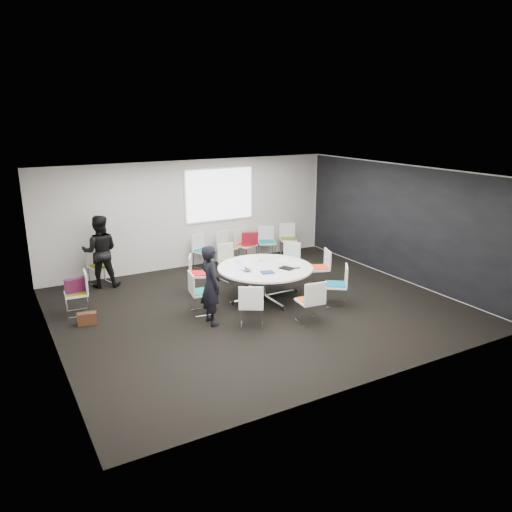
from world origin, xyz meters
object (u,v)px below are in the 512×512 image
chair_ring_a (319,275)px  chair_back_e (288,245)px  person_main (211,285)px  chair_ring_b (288,267)px  person_back (100,251)px  cup (261,260)px  chair_ring_e (201,300)px  chair_spare_left (78,301)px  chair_ring_d (200,281)px  chair_back_c (246,251)px  chair_ring_g (310,309)px  chair_back_d (267,248)px  conference_table (265,276)px  chair_person_back (100,273)px  chair_ring_f (251,313)px  maroon_bag (75,285)px  chair_ring_h (336,293)px  chair_back_a (204,257)px  chair_ring_c (230,269)px  laptop (248,269)px  chair_back_b (228,254)px  brown_bag (87,319)px

chair_ring_a → chair_back_e: size_ratio=1.00×
chair_ring_a → person_main: (-3.11, -0.74, 0.51)m
chair_ring_b → person_back: 4.52m
chair_ring_a → cup: chair_ring_a is taller
chair_ring_e → chair_spare_left: bearing=-109.4°
chair_ring_b → chair_ring_d: (-2.35, 0.07, 0.00)m
chair_ring_a → chair_back_c: bearing=30.4°
chair_ring_e → chair_ring_g: same height
chair_ring_e → chair_back_d: size_ratio=1.00×
chair_spare_left → chair_ring_g: bearing=-119.5°
conference_table → chair_person_back: 4.04m
chair_ring_b → chair_back_e: (1.16, 1.81, 0.00)m
chair_spare_left → chair_ring_d: bearing=-86.3°
conference_table → cup: (0.11, 0.38, 0.25)m
chair_ring_d → chair_ring_f: size_ratio=1.00×
chair_ring_b → person_back: (-4.17, 1.62, 0.58)m
chair_back_e → conference_table: bearing=73.3°
chair_spare_left → chair_back_e: bearing=-69.7°
chair_ring_e → chair_spare_left: same height
chair_ring_b → chair_back_c: same height
chair_back_e → maroon_bag: (-6.17, -1.68, 0.34)m
chair_ring_d → chair_person_back: (-1.83, 1.71, 0.00)m
chair_back_c → person_main: person_main is taller
chair_ring_d → chair_person_back: 2.51m
chair_ring_h → chair_person_back: size_ratio=1.00×
chair_person_back → chair_back_a: bearing=164.5°
conference_table → chair_ring_c: size_ratio=2.35×
chair_back_c → chair_back_a: bearing=-17.4°
chair_spare_left → cup: 3.98m
chair_person_back → maroon_bag: size_ratio=2.20×
chair_back_a → laptop: (-0.18, -2.79, 0.47)m
person_main → laptop: person_main is taller
chair_ring_h → person_back: (-4.07, 3.66, 0.58)m
chair_ring_b → chair_ring_g: same height
chair_back_b → laptop: size_ratio=2.50×
conference_table → chair_back_b: size_ratio=2.35×
chair_back_a → chair_back_c: bearing=156.8°
conference_table → maroon_bag: 3.95m
chair_person_back → cup: 3.90m
chair_back_b → chair_back_d: size_ratio=1.00×
chair_spare_left → cup: (3.88, -0.72, 0.50)m
chair_ring_h → chair_back_c: (-0.11, 3.87, 0.00)m
chair_ring_a → chair_back_c: (-0.51, 2.71, 0.00)m
brown_bag → maroon_bag: bearing=95.5°
chair_ring_b → laptop: 1.97m
chair_ring_c → chair_person_back: same height
chair_ring_b → chair_ring_g: size_ratio=1.00×
chair_back_d → person_back: bearing=23.2°
chair_ring_a → chair_back_b: (-1.06, 2.71, 0.00)m
chair_ring_c → brown_bag: 3.78m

